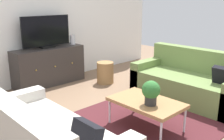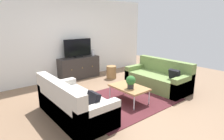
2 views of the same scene
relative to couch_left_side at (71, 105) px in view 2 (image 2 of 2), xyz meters
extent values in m
plane|color=#84664C|center=(1.44, 0.10, -0.28)|extent=(10.00, 10.00, 0.00)
cube|color=white|center=(1.44, 2.65, 1.07)|extent=(6.40, 0.12, 2.70)
cube|color=#4C1E23|center=(1.44, -0.05, -0.27)|extent=(2.50, 1.90, 0.01)
cube|color=beige|center=(0.09, 0.00, -0.06)|extent=(0.89, 1.85, 0.43)
cube|color=beige|center=(-0.26, 0.00, 0.14)|extent=(0.20, 1.85, 0.84)
cube|color=beige|center=(0.09, 0.84, 0.00)|extent=(0.89, 0.18, 0.56)
cube|color=beige|center=(0.09, -0.83, 0.00)|extent=(0.89, 0.18, 0.56)
cube|color=black|center=(0.14, -0.59, 0.27)|extent=(0.18, 0.30, 0.32)
cube|color=olive|center=(2.79, 0.00, -0.06)|extent=(0.89, 1.85, 0.43)
cube|color=olive|center=(3.13, 0.00, 0.14)|extent=(0.20, 1.85, 0.84)
cube|color=olive|center=(2.79, 0.84, 0.00)|extent=(0.89, 0.18, 0.56)
cube|color=olive|center=(2.79, -0.83, 0.00)|extent=(0.89, 0.18, 0.56)
cube|color=black|center=(2.74, -0.59, 0.27)|extent=(0.18, 0.30, 0.32)
cube|color=#A37547|center=(1.48, -0.15, 0.09)|extent=(0.59, 0.94, 0.04)
cylinder|color=silver|center=(1.23, -0.58, -0.11)|extent=(0.03, 0.03, 0.34)
cylinder|color=silver|center=(1.74, -0.58, -0.11)|extent=(0.03, 0.03, 0.34)
cylinder|color=silver|center=(1.23, 0.28, -0.11)|extent=(0.03, 0.03, 0.34)
cylinder|color=silver|center=(1.74, 0.28, -0.11)|extent=(0.03, 0.03, 0.34)
cylinder|color=#2D2D2D|center=(1.42, -0.27, 0.16)|extent=(0.15, 0.15, 0.11)
sphere|color=#2D6B2D|center=(1.42, -0.27, 0.31)|extent=(0.23, 0.23, 0.23)
cube|color=#332D2B|center=(1.53, 2.37, 0.09)|extent=(1.42, 0.44, 0.74)
sphere|color=#B79338|center=(1.13, 2.14, 0.13)|extent=(0.03, 0.03, 0.03)
sphere|color=#B79338|center=(1.53, 2.14, 0.13)|extent=(0.03, 0.03, 0.03)
sphere|color=#B79338|center=(1.93, 2.14, 0.13)|extent=(0.03, 0.03, 0.03)
cube|color=black|center=(1.53, 2.39, 0.48)|extent=(0.28, 0.16, 0.04)
cube|color=black|center=(1.53, 2.39, 0.79)|extent=(1.01, 0.04, 0.58)
cylinder|color=silver|center=(2.12, 2.37, 0.56)|extent=(0.11, 0.11, 0.20)
cylinder|color=#9E7547|center=(2.39, 1.65, -0.06)|extent=(0.34, 0.34, 0.43)
camera|label=1|loc=(-1.02, -2.12, 1.40)|focal=41.57mm
camera|label=2|loc=(-1.58, -3.24, 1.66)|focal=30.03mm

